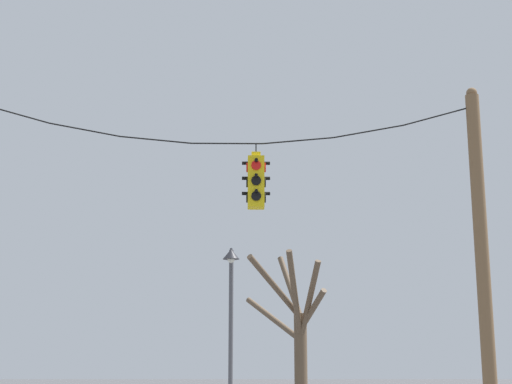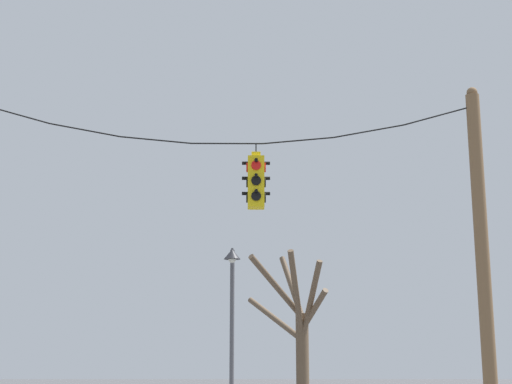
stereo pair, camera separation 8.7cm
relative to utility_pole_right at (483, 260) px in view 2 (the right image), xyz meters
name	(u,v)px [view 2 (the right image)]	position (x,y,z in m)	size (l,w,h in m)	color
utility_pole_right	(483,260)	(0.00, 0.00, 0.00)	(0.28, 0.28, 7.36)	brown
span_wire	(227,130)	(-5.18, 0.00, 2.72)	(10.38, 0.03, 0.87)	black
traffic_light_near_left_pole	(256,182)	(-4.58, 0.00, 1.62)	(0.58, 0.58, 1.36)	yellow
street_lamp	(232,298)	(-5.15, 5.11, -0.31)	(0.44, 0.77, 4.66)	#515156
bare_tree	(297,332)	(-3.13, 9.66, -1.01)	(2.52, 4.11, 5.26)	brown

